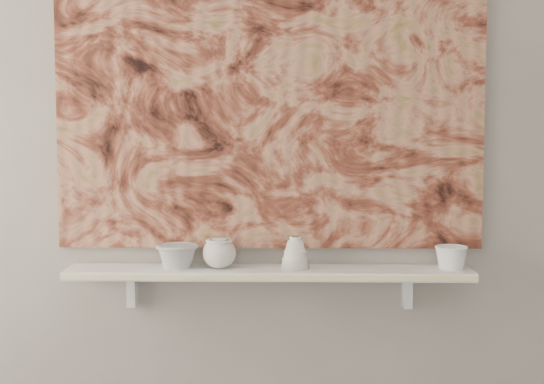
{
  "coord_description": "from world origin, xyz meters",
  "views": [
    {
      "loc": [
        0.06,
        -1.08,
        1.41
      ],
      "look_at": [
        0.01,
        1.49,
        1.2
      ],
      "focal_mm": 50.0,
      "sensor_mm": 36.0,
      "label": 1
    }
  ],
  "objects_px": {
    "shelf": "(269,273)",
    "bowl_grey": "(177,256)",
    "bell_vessel": "(295,252)",
    "bowl_white": "(451,257)",
    "cup_cream": "(219,253)",
    "painting": "(269,92)"
  },
  "relations": [
    {
      "from": "bowl_white",
      "to": "cup_cream",
      "type": "bearing_deg",
      "value": 180.0
    },
    {
      "from": "shelf",
      "to": "painting",
      "type": "xyz_separation_m",
      "value": [
        0.0,
        0.08,
        0.62
      ]
    },
    {
      "from": "bowl_grey",
      "to": "bell_vessel",
      "type": "relative_size",
      "value": 1.32
    },
    {
      "from": "painting",
      "to": "bowl_grey",
      "type": "bearing_deg",
      "value": -165.81
    },
    {
      "from": "painting",
      "to": "bowl_grey",
      "type": "height_order",
      "value": "painting"
    },
    {
      "from": "shelf",
      "to": "bowl_white",
      "type": "bearing_deg",
      "value": 0.0
    },
    {
      "from": "bell_vessel",
      "to": "bowl_white",
      "type": "height_order",
      "value": "bell_vessel"
    },
    {
      "from": "painting",
      "to": "bowl_grey",
      "type": "relative_size",
      "value": 10.15
    },
    {
      "from": "bell_vessel",
      "to": "cup_cream",
      "type": "bearing_deg",
      "value": 180.0
    },
    {
      "from": "bowl_grey",
      "to": "painting",
      "type": "bearing_deg",
      "value": 14.19
    },
    {
      "from": "painting",
      "to": "bell_vessel",
      "type": "bearing_deg",
      "value": -41.43
    },
    {
      "from": "bowl_grey",
      "to": "bell_vessel",
      "type": "distance_m",
      "value": 0.41
    },
    {
      "from": "shelf",
      "to": "bowl_grey",
      "type": "xyz_separation_m",
      "value": [
        -0.32,
        0.0,
        0.06
      ]
    },
    {
      "from": "bowl_grey",
      "to": "cup_cream",
      "type": "xyz_separation_m",
      "value": [
        0.15,
        0.0,
        0.01
      ]
    },
    {
      "from": "painting",
      "to": "bowl_white",
      "type": "distance_m",
      "value": 0.85
    },
    {
      "from": "cup_cream",
      "to": "shelf",
      "type": "bearing_deg",
      "value": 0.0
    },
    {
      "from": "bell_vessel",
      "to": "bowl_white",
      "type": "xyz_separation_m",
      "value": [
        0.54,
        0.0,
        -0.02
      ]
    },
    {
      "from": "bowl_grey",
      "to": "cup_cream",
      "type": "relative_size",
      "value": 1.28
    },
    {
      "from": "shelf",
      "to": "bowl_grey",
      "type": "bearing_deg",
      "value": 180.0
    },
    {
      "from": "shelf",
      "to": "cup_cream",
      "type": "relative_size",
      "value": 12.14
    },
    {
      "from": "bowl_grey",
      "to": "bowl_white",
      "type": "distance_m",
      "value": 0.95
    },
    {
      "from": "bell_vessel",
      "to": "shelf",
      "type": "bearing_deg",
      "value": 180.0
    }
  ]
}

